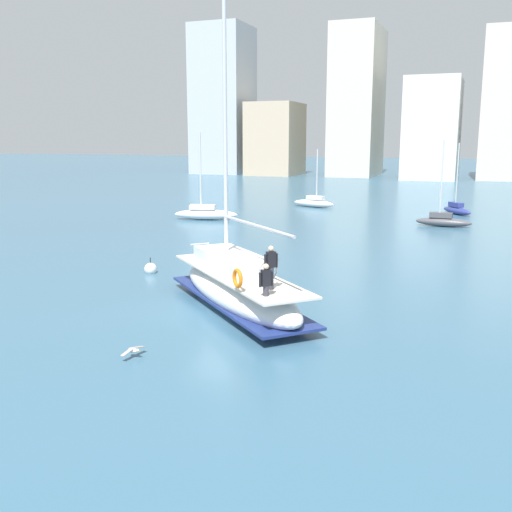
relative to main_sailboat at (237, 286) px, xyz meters
The scene contains 9 objects.
ground_plane 1.12m from the main_sailboat, 139.20° to the right, with size 400.00×400.00×0.00m, color #38607A.
main_sailboat is the anchor object (origin of this frame).
moored_sloop_near 36.76m from the main_sailboat, 100.53° to the left, with size 4.72×2.40×5.73m.
moored_sloop_far 26.97m from the main_sailboat, 118.26° to the left, with size 5.55×2.55×7.23m.
moored_catamaran 27.47m from the main_sailboat, 76.85° to the left, with size 4.30×1.33×6.63m.
moored_cutter_left 35.89m from the main_sailboat, 78.90° to the left, with size 3.11×3.87×6.37m.
seagull 6.31m from the main_sailboat, 98.72° to the right, with size 0.48×1.02×0.17m.
mooring_buoy 8.02m from the main_sailboat, 146.25° to the left, with size 0.64×0.64×0.92m.
waterfront_buildings 88.38m from the main_sailboat, 89.70° to the left, with size 86.60×19.41×27.99m.
Camera 1 is at (9.35, -20.83, 6.71)m, focal length 41.62 mm.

